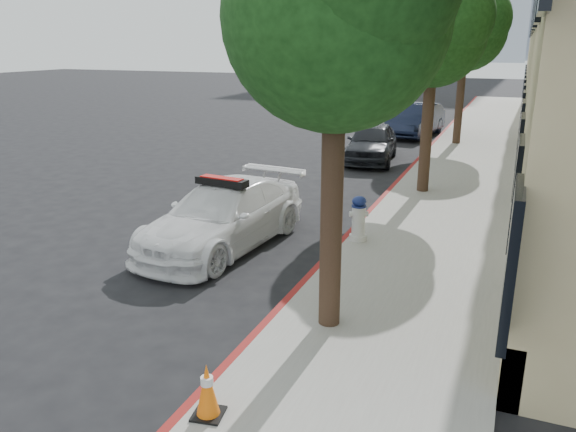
% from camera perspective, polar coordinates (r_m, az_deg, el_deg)
% --- Properties ---
extents(ground, '(120.00, 120.00, 0.00)m').
position_cam_1_polar(ground, '(10.95, -7.08, -4.08)').
color(ground, black).
rests_on(ground, ground).
extents(sidewalk, '(3.20, 50.00, 0.15)m').
position_cam_1_polar(sidewalk, '(19.31, 17.45, 4.87)').
color(sidewalk, gray).
rests_on(sidewalk, ground).
extents(curb_strip, '(0.12, 50.00, 0.15)m').
position_cam_1_polar(curb_strip, '(19.48, 12.93, 5.34)').
color(curb_strip, maroon).
rests_on(curb_strip, ground).
extents(tree_near, '(2.92, 2.82, 5.62)m').
position_cam_1_polar(tree_near, '(7.17, 5.13, 19.70)').
color(tree_near, black).
rests_on(tree_near, sidewalk).
extents(tree_mid, '(2.77, 2.64, 5.43)m').
position_cam_1_polar(tree_mid, '(14.99, 14.70, 17.51)').
color(tree_mid, black).
rests_on(tree_mid, sidewalk).
extents(tree_far, '(3.10, 3.00, 5.81)m').
position_cam_1_polar(tree_far, '(22.94, 17.71, 17.57)').
color(tree_far, black).
rests_on(tree_far, sidewalk).
extents(police_car, '(2.25, 4.57, 1.43)m').
position_cam_1_polar(police_car, '(11.28, -6.62, 0.05)').
color(police_car, white).
rests_on(police_car, ground).
extents(parked_car_mid, '(2.01, 4.01, 1.31)m').
position_cam_1_polar(parked_car_mid, '(19.69, 8.49, 7.43)').
color(parked_car_mid, black).
rests_on(parked_car_mid, ground).
extents(parked_car_far, '(2.01, 4.42, 1.41)m').
position_cam_1_polar(parked_car_far, '(25.46, 12.89, 9.50)').
color(parked_car_far, black).
rests_on(parked_car_far, ground).
extents(fire_hydrant, '(0.38, 0.35, 0.91)m').
position_cam_1_polar(fire_hydrant, '(11.24, 7.18, -0.29)').
color(fire_hydrant, silver).
rests_on(fire_hydrant, sidewalk).
extents(traffic_cone, '(0.37, 0.37, 0.62)m').
position_cam_1_polar(traffic_cone, '(6.24, -8.20, -17.12)').
color(traffic_cone, black).
rests_on(traffic_cone, sidewalk).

